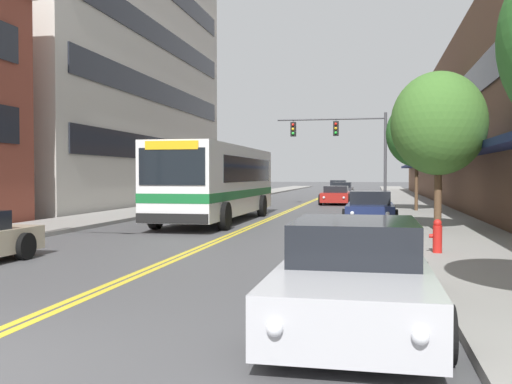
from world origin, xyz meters
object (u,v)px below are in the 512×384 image
(traffic_signal_mast, at_px, (345,139))
(street_tree_right_mid, at_px, (439,124))
(car_red_moving_lead, at_px, (336,196))
(car_navy_parked_right_mid, at_px, (370,208))
(car_dark_grey_moving_second, at_px, (342,190))
(car_white_moving_third, at_px, (338,188))
(fire_hydrant, at_px, (437,236))
(city_bus, at_px, (219,179))
(street_tree_right_far, at_px, (417,134))
(car_silver_parked_right_foreground, at_px, (355,275))
(car_black_parked_left_near, at_px, (223,198))

(traffic_signal_mast, bearing_deg, street_tree_right_mid, -77.26)
(car_red_moving_lead, bearing_deg, car_navy_parked_right_mid, -80.52)
(traffic_signal_mast, bearing_deg, car_dark_grey_moving_second, 93.94)
(car_navy_parked_right_mid, xyz_separation_m, car_dark_grey_moving_second, (-2.52, 25.20, 0.04))
(car_white_moving_third, height_order, street_tree_right_mid, street_tree_right_mid)
(car_navy_parked_right_mid, bearing_deg, car_dark_grey_moving_second, 95.71)
(fire_hydrant, bearing_deg, city_bus, 129.63)
(car_white_moving_third, bearing_deg, street_tree_right_mid, -81.73)
(city_bus, xyz_separation_m, street_tree_right_mid, (8.46, -3.71, 1.86))
(car_white_moving_third, distance_m, street_tree_right_mid, 38.54)
(car_white_moving_third, distance_m, fire_hydrant, 44.06)
(car_dark_grey_moving_second, relative_size, street_tree_right_far, 0.83)
(car_silver_parked_right_foreground, xyz_separation_m, street_tree_right_far, (2.37, 22.36, 3.43))
(car_black_parked_left_near, xyz_separation_m, car_navy_parked_right_mid, (8.65, -8.64, -0.01))
(car_red_moving_lead, bearing_deg, street_tree_right_mid, -76.34)
(city_bus, xyz_separation_m, car_silver_parked_right_foreground, (6.16, -15.58, -1.14))
(car_silver_parked_right_foreground, bearing_deg, traffic_signal_mast, 93.02)
(car_black_parked_left_near, bearing_deg, car_white_moving_third, 77.82)
(city_bus, xyz_separation_m, car_dark_grey_moving_second, (3.74, 26.23, -1.13))
(car_navy_parked_right_mid, height_order, car_dark_grey_moving_second, car_dark_grey_moving_second)
(car_black_parked_left_near, bearing_deg, car_navy_parked_right_mid, -44.98)
(car_red_moving_lead, xyz_separation_m, street_tree_right_mid, (4.50, -18.53, 3.03))
(traffic_signal_mast, xyz_separation_m, fire_hydrant, (3.21, -22.66, -3.66))
(street_tree_right_mid, height_order, fire_hydrant, street_tree_right_mid)
(fire_hydrant, bearing_deg, car_silver_parked_right_foreground, -105.44)
(car_navy_parked_right_mid, xyz_separation_m, car_red_moving_lead, (-2.30, 13.79, 0.00))
(fire_hydrant, bearing_deg, car_red_moving_lead, 99.10)
(car_white_moving_third, bearing_deg, car_black_parked_left_near, -102.18)
(car_black_parked_left_near, distance_m, street_tree_right_far, 11.80)
(car_navy_parked_right_mid, distance_m, fire_hydrant, 10.62)
(car_navy_parked_right_mid, bearing_deg, car_black_parked_left_near, 135.02)
(traffic_signal_mast, bearing_deg, fire_hydrant, -81.95)
(car_navy_parked_right_mid, bearing_deg, car_white_moving_third, 95.71)
(city_bus, distance_m, car_silver_parked_right_foreground, 16.79)
(street_tree_right_far, bearing_deg, traffic_signal_mast, 121.24)
(car_white_moving_third, relative_size, traffic_signal_mast, 0.67)
(car_black_parked_left_near, xyz_separation_m, street_tree_right_mid, (10.85, -13.38, 3.02))
(car_silver_parked_right_foreground, relative_size, car_navy_parked_right_mid, 1.12)
(city_bus, xyz_separation_m, traffic_signal_mast, (4.64, 13.19, 2.44))
(car_navy_parked_right_mid, relative_size, traffic_signal_mast, 0.63)
(car_black_parked_left_near, height_order, car_navy_parked_right_mid, car_black_parked_left_near)
(car_red_moving_lead, xyz_separation_m, fire_hydrant, (3.89, -24.29, -0.05))
(car_white_moving_third, relative_size, fire_hydrant, 5.93)
(car_white_moving_third, bearing_deg, fire_hydrant, -83.60)
(street_tree_right_far, relative_size, fire_hydrant, 7.17)
(street_tree_right_far, xyz_separation_m, fire_hydrant, (-0.68, -16.26, -3.51))
(street_tree_right_mid, bearing_deg, street_tree_right_far, 89.65)
(city_bus, height_order, car_dark_grey_moving_second, city_bus)
(city_bus, height_order, street_tree_right_far, street_tree_right_far)
(car_black_parked_left_near, height_order, street_tree_right_mid, street_tree_right_mid)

